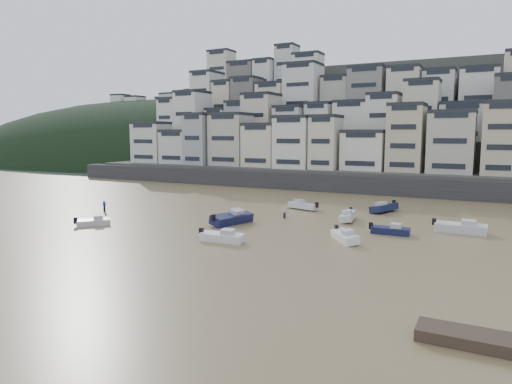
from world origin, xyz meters
The scene contains 16 objects.
ground centered at (0.00, 0.00, 0.00)m, with size 400.00×400.00×0.00m, color #92774E.
sea_strip centered at (-110.00, 145.00, 0.01)m, with size 340.00×340.00×0.00m, color #485F67.
harbor_wall centered at (10.00, 65.00, 1.75)m, with size 140.00×3.00×3.50m, color #38383A.
hillside centered at (14.73, 104.84, 13.01)m, with size 141.04×66.00×50.00m.
headland centered at (-95.00, 135.00, 0.02)m, with size 216.00×135.00×53.33m.
boat_i centered at (21.40, 45.55, 0.81)m, with size 5.96×1.95×1.62m, color #151D41, non-canonical shape.
boat_h centered at (9.77, 42.24, 0.75)m, with size 5.51×1.80×1.50m, color silver, non-canonical shape.
boat_a centered at (9.79, 18.25, 0.72)m, with size 5.31×1.74×1.45m, color white, non-canonical shape.
boat_c centered at (5.79, 27.20, 0.92)m, with size 6.78×2.22×1.85m, color #151941, non-canonical shape.
boat_e centered at (18.53, 36.35, 0.75)m, with size 5.51×1.80×1.50m, color silver, non-canonical shape.
boat_j centered at (-9.43, 18.21, 0.61)m, with size 4.48×1.47×1.22m, color silver, non-canonical shape.
boat_g centered at (32.52, 35.07, 0.85)m, with size 6.27×2.05×1.71m, color silver, non-canonical shape.
boat_b centered at (21.58, 24.57, 0.71)m, with size 5.18×1.69×1.41m, color white, non-canonical shape.
boat_d centered at (25.28, 30.53, 0.65)m, with size 4.78×1.56×1.30m, color #141A40, non-canonical shape.
person_blue centered at (-15.99, 26.49, 0.87)m, with size 0.44×0.44×1.74m, color #1C19BC, non-canonical shape.
person_pink centered at (10.21, 34.09, 0.87)m, with size 0.44×0.44×1.74m, color #EFA8AE, non-canonical shape.
Camera 1 is at (35.37, -23.00, 11.73)m, focal length 32.00 mm.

